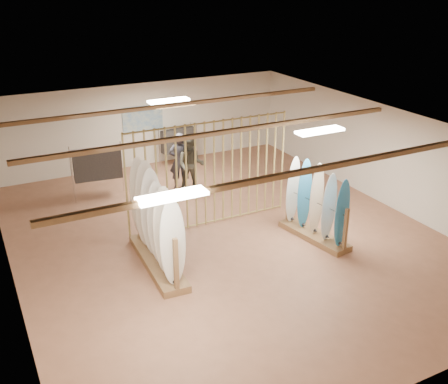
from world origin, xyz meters
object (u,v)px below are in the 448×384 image
clothing_rack_a (97,164)px  clothing_rack_b (178,140)px  shopper_a (179,157)px  shopper_b (191,162)px  rack_left (156,236)px  rack_right (315,214)px

clothing_rack_a → clothing_rack_b: bearing=32.3°
clothing_rack_b → shopper_a: bearing=-119.9°
shopper_b → shopper_a: bearing=144.5°
rack_left → rack_right: bearing=-5.0°
rack_right → shopper_a: 4.88m
clothing_rack_b → rack_right: bearing=-90.5°
clothing_rack_a → shopper_a: shopper_a is taller
clothing_rack_a → shopper_b: shopper_b is taller
rack_right → rack_left: bearing=162.8°
rack_left → rack_right: size_ratio=1.31×
clothing_rack_a → shopper_a: (2.37, -0.47, -0.02)m
clothing_rack_b → shopper_b: bearing=-112.3°
shopper_a → shopper_b: bearing=136.7°
rack_left → clothing_rack_b: rack_left is taller
shopper_a → shopper_b: (0.19, -0.40, -0.03)m
rack_left → shopper_b: bearing=59.0°
shopper_a → shopper_b: 0.45m
rack_left → clothing_rack_a: 4.49m
shopper_a → clothing_rack_a: bearing=10.1°
clothing_rack_a → shopper_b: (2.56, -0.87, -0.06)m
shopper_b → clothing_rack_b: bearing=105.4°
rack_left → clothing_rack_b: 6.71m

